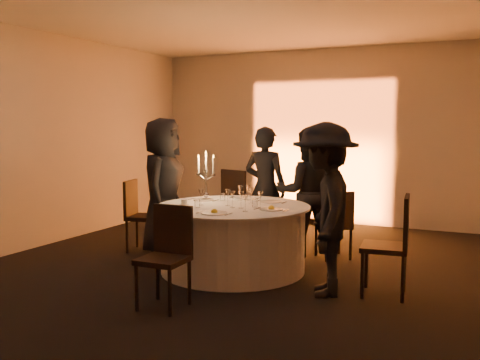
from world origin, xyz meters
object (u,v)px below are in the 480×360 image
at_px(chair_back_right, 336,221).
at_px(guest_back_right, 306,193).
at_px(banquet_table, 233,238).
at_px(guest_right, 325,209).
at_px(chair_left, 139,211).
at_px(chair_right, 393,240).
at_px(coffee_cup, 184,203).
at_px(guest_back_left, 265,188).
at_px(candelabra, 206,183).
at_px(chair_back_left, 239,202).
at_px(chair_front, 167,250).
at_px(guest_left, 163,186).

relative_size(chair_back_right, guest_back_right, 0.53).
distance_m(banquet_table, guest_right, 1.37).
height_order(chair_left, chair_right, chair_right).
relative_size(chair_left, coffee_cup, 8.72).
xyz_separation_m(chair_back_right, guest_right, (0.26, -1.41, 0.38)).
bearing_deg(guest_back_left, chair_left, 32.92).
bearing_deg(chair_right, candelabra, -106.14).
distance_m(chair_right, guest_back_right, 1.83).
xyz_separation_m(chair_back_left, chair_front, (0.49, -2.65, -0.08)).
relative_size(chair_left, guest_right, 0.55).
distance_m(banquet_table, guest_left, 1.35).
relative_size(guest_back_left, guest_right, 0.97).
xyz_separation_m(chair_back_right, coffee_cup, (-1.49, -1.22, 0.31)).
height_order(guest_back_right, candelabra, guest_back_right).
bearing_deg(candelabra, guest_back_left, 66.64).
distance_m(guest_back_left, coffee_cup, 1.47).
xyz_separation_m(guest_back_right, guest_right, (0.67, -1.47, 0.04)).
relative_size(chair_right, coffee_cup, 9.24).
distance_m(chair_left, chair_front, 2.31).
xyz_separation_m(chair_left, chair_back_right, (2.55, 0.66, -0.05)).
distance_m(chair_left, coffee_cup, 1.22).
xyz_separation_m(chair_left, guest_left, (0.39, -0.00, 0.36)).
relative_size(chair_right, guest_left, 0.57).
xyz_separation_m(guest_left, candelabra, (0.71, -0.11, 0.09)).
bearing_deg(chair_front, coffee_cup, 112.35).
height_order(chair_back_left, guest_back_right, guest_back_right).
height_order(guest_left, guest_back_left, guest_left).
height_order(chair_right, guest_back_right, guest_back_right).
bearing_deg(coffee_cup, guest_right, -6.36).
height_order(guest_left, guest_back_right, guest_left).
xyz_separation_m(chair_back_left, guest_right, (1.74, -1.70, 0.26)).
bearing_deg(chair_back_left, chair_left, 60.92).
height_order(guest_back_left, guest_right, guest_right).
bearing_deg(coffee_cup, guest_left, 139.73).
bearing_deg(guest_left, chair_back_right, -89.63).
relative_size(chair_front, guest_left, 0.53).
bearing_deg(chair_left, chair_back_left, -62.62).
xyz_separation_m(banquet_table, candelabra, (-0.49, 0.25, 0.60)).
distance_m(chair_left, chair_back_right, 2.63).
relative_size(guest_back_right, candelabra, 2.68).
bearing_deg(coffee_cup, chair_back_right, 39.25).
distance_m(guest_back_left, candelabra, 1.04).
height_order(guest_right, coffee_cup, guest_right).
xyz_separation_m(chair_front, guest_left, (-1.16, 1.71, 0.36)).
distance_m(banquet_table, chair_left, 1.64).
bearing_deg(guest_left, chair_left, 73.33).
xyz_separation_m(guest_right, coffee_cup, (-1.75, 0.19, -0.07)).
bearing_deg(chair_right, coffee_cup, -95.14).
height_order(chair_left, chair_back_right, chair_left).
distance_m(chair_right, candelabra, 2.42).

